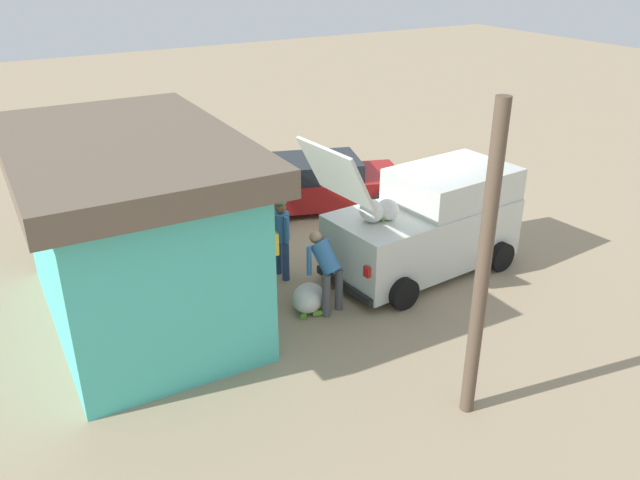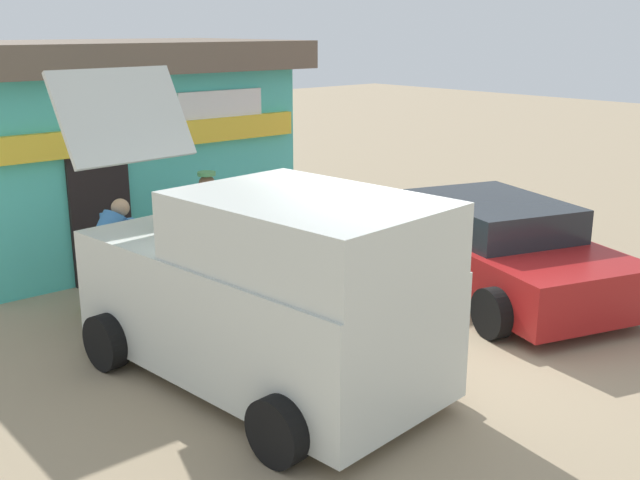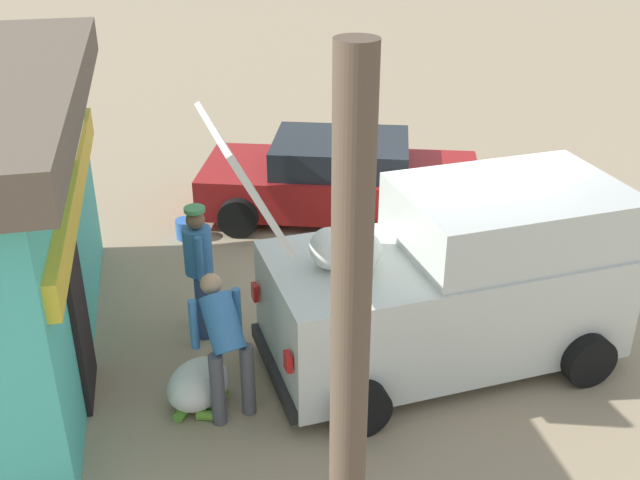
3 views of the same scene
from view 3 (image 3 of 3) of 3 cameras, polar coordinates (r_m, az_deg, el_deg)
ground_plane at (r=10.63m, az=9.04°, el=-3.30°), size 60.00×60.00×0.00m
delivery_van at (r=8.70m, az=10.16°, el=-2.92°), size 2.42×4.65×3.11m
parked_sedan at (r=12.33m, az=1.55°, el=4.63°), size 3.25×4.80×1.29m
vendor_standing at (r=9.15m, az=-9.13°, el=-1.66°), size 0.57×0.34×1.68m
customer_bending at (r=7.84m, az=-7.25°, el=-7.30°), size 0.71×0.62×1.51m
unloaded_banana_pile at (r=8.34m, az=-9.10°, el=-10.77°), size 0.97×0.96×0.50m
paint_bucket at (r=11.87m, az=-10.04°, el=0.84°), size 0.33×0.33×0.30m
utility_pole at (r=4.31m, az=2.09°, el=-16.73°), size 0.20×0.20×4.64m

